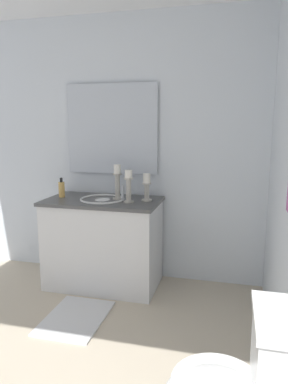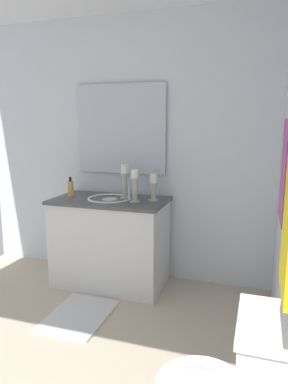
{
  "view_description": "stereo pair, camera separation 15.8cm",
  "coord_description": "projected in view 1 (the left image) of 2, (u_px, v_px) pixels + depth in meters",
  "views": [
    {
      "loc": [
        1.78,
        1.13,
        1.46
      ],
      "look_at": [
        -0.38,
        0.59,
        1.04
      ],
      "focal_mm": 33.25,
      "sensor_mm": 36.0,
      "label": 1
    },
    {
      "loc": [
        1.74,
        1.29,
        1.46
      ],
      "look_at": [
        -0.38,
        0.59,
        1.04
      ],
      "focal_mm": 33.25,
      "sensor_mm": 36.0,
      "label": 2
    }
  ],
  "objects": [
    {
      "name": "sink_basin",
      "position": [
        103.0,
        204.0,
        3.18
      ],
      "size": [
        0.4,
        0.4,
        0.24
      ],
      "color": "white",
      "rests_on": "vanity_cabinet"
    },
    {
      "name": "vanity_cabinet",
      "position": [
        103.0,
        243.0,
        3.24
      ],
      "size": [
        0.58,
        1.03,
        0.81
      ],
      "color": "silver",
      "rests_on": "ground"
    },
    {
      "name": "candle_holder_short",
      "position": [
        129.0,
        186.0,
        3.02
      ],
      "size": [
        0.09,
        0.09,
        0.28
      ],
      "color": "#B7B2A5",
      "rests_on": "vanity_cabinet"
    },
    {
      "name": "candle_holder_tall",
      "position": [
        147.0,
        187.0,
        3.09
      ],
      "size": [
        0.09,
        0.09,
        0.24
      ],
      "color": "#B7B2A5",
      "rests_on": "vanity_cabinet"
    },
    {
      "name": "floor",
      "position": [
        39.0,
        362.0,
        2.24
      ],
      "size": [
        2.92,
        2.92,
        0.02
      ],
      "primitive_type": "cube",
      "color": "beige",
      "rests_on": "ground"
    },
    {
      "name": "candle_holder_mid",
      "position": [
        117.0,
        181.0,
        3.17
      ],
      "size": [
        0.09,
        0.09,
        0.31
      ],
      "color": "#B7B2A5",
      "rests_on": "vanity_cabinet"
    },
    {
      "name": "mirror",
      "position": [
        112.0,
        129.0,
        3.32
      ],
      "size": [
        0.02,
        0.88,
        0.83
      ],
      "primitive_type": "cube",
      "color": "silver"
    },
    {
      "name": "soap_bottle",
      "position": [
        62.0,
        189.0,
        3.26
      ],
      "size": [
        0.06,
        0.06,
        0.18
      ],
      "color": "#E5B259",
      "rests_on": "vanity_cabinet"
    },
    {
      "name": "wall_left",
      "position": [
        112.0,
        150.0,
        3.4
      ],
      "size": [
        0.04,
        2.92,
        2.45
      ],
      "primitive_type": "cube",
      "color": "silver",
      "rests_on": "ground"
    },
    {
      "name": "bath_mat",
      "position": [
        76.0,
        318.0,
        2.72
      ],
      "size": [
        0.6,
        0.44,
        0.02
      ],
      "primitive_type": "cube",
      "color": "silver",
      "rests_on": "ground"
    }
  ]
}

